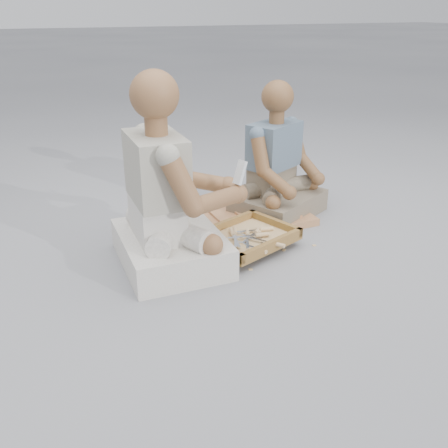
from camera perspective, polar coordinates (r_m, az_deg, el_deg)
name	(u,v)px	position (r m, az deg, el deg)	size (l,w,h in m)	color
ground	(255,286)	(2.29, 3.61, -7.11)	(60.00, 60.00, 0.00)	gray
carved_panel	(255,218)	(2.95, 3.56, 0.70)	(0.63, 0.42, 0.04)	#99663B
tool_tray	(247,237)	(2.61, 2.70, -1.52)	(0.55, 0.50, 0.06)	brown
chisel_0	(247,235)	(2.62, 2.70, -1.22)	(0.11, 0.21, 0.02)	white
chisel_1	(259,233)	(2.65, 4.06, -1.04)	(0.09, 0.21, 0.02)	white
chisel_2	(233,234)	(2.61, 0.99, -1.11)	(0.07, 0.22, 0.02)	white
chisel_3	(264,241)	(2.56, 4.59, -1.96)	(0.12, 0.20, 0.02)	white
chisel_4	(257,249)	(2.48, 3.82, -2.84)	(0.10, 0.21, 0.02)	white
chisel_5	(257,232)	(2.65, 3.75, -0.88)	(0.19, 0.14, 0.02)	white
chisel_6	(274,244)	(2.51, 5.76, -2.24)	(0.14, 0.19, 0.02)	white
chisel_7	(235,233)	(2.61, 1.27, -1.05)	(0.10, 0.21, 0.02)	white
chisel_8	(258,235)	(2.59, 3.94, -1.27)	(0.22, 0.06, 0.02)	white
chisel_9	(263,229)	(2.67, 4.43, -0.63)	(0.22, 0.06, 0.02)	white
wood_chip_0	(251,269)	(2.42, 3.05, -5.21)	(0.02, 0.01, 0.00)	#D8B27F
wood_chip_1	(314,245)	(2.70, 10.27, -2.42)	(0.02, 0.01, 0.00)	#D8B27F
wood_chip_2	(284,250)	(2.62, 6.88, -2.97)	(0.02, 0.01, 0.00)	#D8B27F
wood_chip_3	(220,279)	(2.34, -0.40, -6.26)	(0.02, 0.01, 0.00)	#D8B27F
wood_chip_4	(250,217)	(3.02, 3.03, 0.86)	(0.02, 0.01, 0.00)	#D8B27F
wood_chip_5	(279,244)	(2.68, 6.30, -2.32)	(0.02, 0.01, 0.00)	#D8B27F
wood_chip_6	(215,235)	(2.77, -1.01, -1.28)	(0.02, 0.01, 0.00)	#D8B27F
wood_chip_7	(267,213)	(3.08, 4.90, 1.30)	(0.02, 0.01, 0.00)	#D8B27F
craftsman	(168,203)	(2.37, -6.43, 2.39)	(0.63, 0.61, 0.93)	silver
companion	(278,172)	(3.00, 6.15, 5.97)	(0.63, 0.59, 0.79)	#766755
mobile_phone	(240,172)	(2.38, 1.84, 5.93)	(0.07, 0.06, 0.11)	silver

